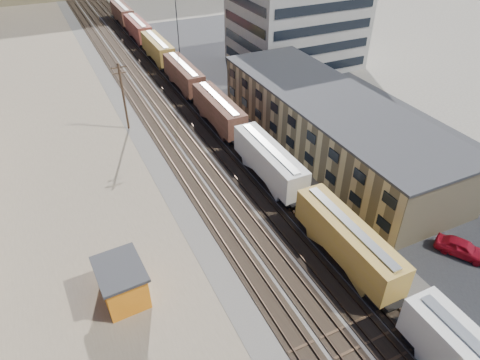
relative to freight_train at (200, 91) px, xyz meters
name	(u,v)px	position (x,y,z in m)	size (l,w,h in m)	color
ground	(352,325)	(-3.80, -44.21, -2.79)	(300.00, 300.00, 0.00)	#6B6356
ballast_bed	(167,97)	(-3.80, 5.79, -2.76)	(18.00, 200.00, 0.06)	#4C4742
dirt_yard	(49,152)	(-23.80, -4.21, -2.78)	(24.00, 180.00, 0.03)	#72634E
asphalt_lot	(326,108)	(18.20, -9.21, -2.77)	(26.00, 120.00, 0.04)	#232326
rail_tracks	(164,98)	(-4.35, 5.79, -2.68)	(11.40, 200.00, 0.24)	black
freight_train	(200,91)	(0.00, 0.00, 0.00)	(3.00, 119.74, 4.46)	black
warehouse	(329,123)	(11.18, -19.21, 0.86)	(12.40, 40.40, 7.25)	tan
office_tower	(297,15)	(24.15, 10.75, 6.47)	(22.60, 18.60, 18.45)	#9E998E
utility_pole_north	(123,95)	(-12.30, -2.21, 2.50)	(2.20, 0.32, 10.00)	#382619
radio_mast	(177,23)	(2.20, 15.79, 6.33)	(1.20, 0.16, 18.00)	black
maintenance_shed	(122,282)	(-20.15, -33.12, -0.91)	(4.16, 5.24, 3.69)	orange
parked_car_red	(462,248)	(10.96, -42.23, -1.96)	(1.98, 4.92, 1.68)	#B61022
parked_car_blue	(281,78)	(16.96, 3.35, -2.05)	(2.45, 5.32, 1.48)	navy
parked_car_far	(315,73)	(23.82, 2.65, -2.05)	(1.76, 4.38, 1.49)	silver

